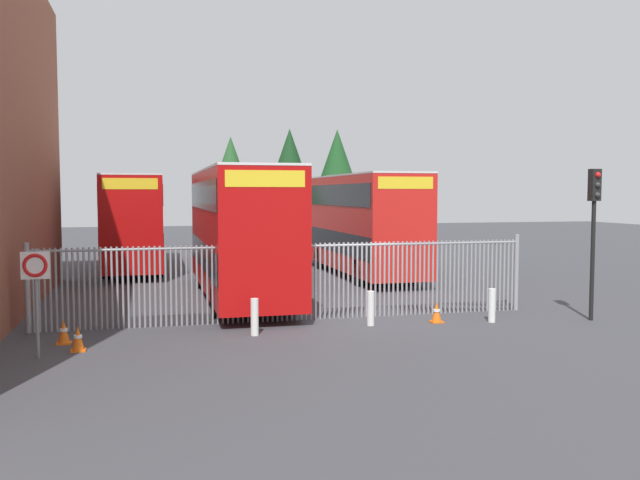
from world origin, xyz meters
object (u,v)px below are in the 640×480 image
double_decker_bus_behind_fence_left (360,221)px  traffic_cone_by_gate (78,339)px  bollard_near_right (492,305)px  traffic_light_kerbside (594,216)px  speed_limit_sign_post (36,278)px  traffic_cone_mid_forecourt (64,332)px  double_decker_bus_behind_fence_right (134,219)px  traffic_cone_near_kerb (437,312)px  bollard_center_front (371,308)px  bollard_near_left (255,317)px  double_decker_bus_near_gate (239,228)px

double_decker_bus_behind_fence_left → traffic_cone_by_gate: size_ratio=18.32×
double_decker_bus_behind_fence_left → bollard_near_right: 11.54m
traffic_cone_by_gate → bollard_near_right: bearing=4.3°
traffic_light_kerbside → speed_limit_sign_post: bearing=-176.6°
traffic_cone_mid_forecourt → double_decker_bus_behind_fence_left: bearing=45.7°
double_decker_bus_behind_fence_right → traffic_cone_near_kerb: 18.03m
traffic_cone_by_gate → bollard_center_front: bearing=9.1°
bollard_near_right → traffic_light_kerbside: (2.90, -0.44, 2.51)m
bollard_near_left → traffic_cone_mid_forecourt: (-4.59, 0.17, -0.19)m
double_decker_bus_behind_fence_right → bollard_center_front: (6.54, -15.73, -1.95)m
bollard_near_left → bollard_center_front: bearing=8.7°
bollard_center_front → bollard_near_right: (3.46, -0.38, 0.00)m
speed_limit_sign_post → traffic_cone_mid_forecourt: bearing=74.4°
double_decker_bus_behind_fence_left → double_decker_bus_behind_fence_right: 10.83m
traffic_cone_near_kerb → speed_limit_sign_post: bearing=-170.8°
bollard_near_left → traffic_cone_mid_forecourt: bollard_near_left is taller
double_decker_bus_behind_fence_right → traffic_cone_by_gate: (-0.92, -16.93, -2.13)m
traffic_cone_mid_forecourt → speed_limit_sign_post: size_ratio=0.25×
double_decker_bus_behind_fence_left → traffic_cone_near_kerb: size_ratio=18.32×
bollard_near_right → traffic_cone_mid_forecourt: size_ratio=1.61×
bollard_center_front → traffic_light_kerbside: size_ratio=0.22×
double_decker_bus_near_gate → traffic_cone_mid_forecourt: double_decker_bus_near_gate is taller
double_decker_bus_near_gate → traffic_light_kerbside: size_ratio=2.51×
bollard_center_front → traffic_cone_by_gate: bearing=-170.9°
traffic_cone_mid_forecourt → traffic_light_kerbside: traffic_light_kerbside is taller
double_decker_bus_behind_fence_left → speed_limit_sign_post: bearing=-132.1°
traffic_cone_mid_forecourt → speed_limit_sign_post: bearing=-105.6°
double_decker_bus_near_gate → speed_limit_sign_post: bearing=-126.4°
double_decker_bus_behind_fence_left → speed_limit_sign_post: double_decker_bus_behind_fence_left is taller
traffic_cone_mid_forecourt → traffic_cone_near_kerb: 9.80m
double_decker_bus_behind_fence_left → traffic_light_kerbside: double_decker_bus_behind_fence_left is taller
traffic_cone_mid_forecourt → traffic_light_kerbside: bearing=-2.0°
double_decker_bus_behind_fence_left → bollard_near_left: 13.33m
double_decker_bus_near_gate → traffic_light_kerbside: (9.20, -6.43, 0.56)m
double_decker_bus_behind_fence_right → traffic_cone_by_gate: double_decker_bus_behind_fence_right is taller
double_decker_bus_behind_fence_right → bollard_center_front: 17.15m
traffic_cone_near_kerb → traffic_light_kerbside: (4.42, -0.78, 2.70)m
double_decker_bus_behind_fence_left → traffic_cone_mid_forecourt: (-11.06, -11.32, -2.13)m
bollard_center_front → traffic_light_kerbside: bearing=-7.3°
traffic_cone_by_gate → traffic_light_kerbside: bearing=1.6°
bollard_near_left → traffic_cone_by_gate: 4.25m
double_decker_bus_behind_fence_right → traffic_cone_by_gate: 17.09m
bollard_near_right → speed_limit_sign_post: 11.85m
double_decker_bus_behind_fence_left → bollard_center_front: bearing=-106.2°
traffic_light_kerbside → bollard_near_left: bearing=178.1°
double_decker_bus_behind_fence_right → speed_limit_sign_post: 17.52m
double_decker_bus_behind_fence_right → traffic_cone_mid_forecourt: bearing=-94.7°
double_decker_bus_near_gate → double_decker_bus_behind_fence_left: same height
bollard_near_left → traffic_cone_by_gate: bearing=-170.5°
bollard_near_right → traffic_cone_near_kerb: 1.57m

